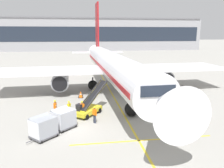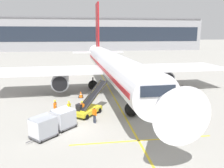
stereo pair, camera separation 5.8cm
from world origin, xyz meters
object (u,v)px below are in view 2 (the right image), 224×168
Objects in this scene: belt_loader at (89,106)px; ground_crew_by_loader at (55,107)px; ground_crew_wingwalker at (94,113)px; baggage_cart_lead at (63,118)px; baggage_cart_second at (43,126)px; ground_crew_marshaller at (69,108)px; safety_cone_wingtip at (81,93)px; parked_airplane at (112,66)px; safety_cone_engine_keepout at (81,95)px; ground_crew_by_carts at (82,108)px.

belt_loader is 3.56m from ground_crew_by_loader.
ground_crew_wingwalker is at bearing -80.06° from belt_loader.
baggage_cart_second is (-1.55, -1.78, 0.00)m from baggage_cart_lead.
ground_crew_marshaller is (0.44, 2.94, -0.00)m from baggage_cart_lead.
baggage_cart_second is 5.28m from ground_crew_by_loader.
belt_loader is 4.23m from baggage_cart_lead.
baggage_cart_lead is (-2.52, -3.39, 0.09)m from belt_loader.
safety_cone_wingtip is (-0.78, 7.79, -0.58)m from belt_loader.
ground_crew_by_loader is at bearing -127.24° from parked_airplane.
baggage_cart_lead is at bearing -126.65° from belt_loader.
baggage_cart_second is 5.12m from ground_crew_marshaller.
ground_crew_by_loader is 1.00× the size of ground_crew_wingwalker.
ground_crew_wingwalker is at bearing -82.49° from safety_cone_engine_keepout.
ground_crew_wingwalker is 9.53m from safety_cone_engine_keepout.
baggage_cart_second is 1.46× the size of ground_crew_by_loader.
ground_crew_by_carts is 2.26m from ground_crew_wingwalker.
ground_crew_by_loader is (0.51, 5.26, -0.00)m from baggage_cart_second.
baggage_cart_lead is 11.33m from safety_cone_wingtip.
ground_crew_by_carts and ground_crew_wingwalker have the same top height.
ground_crew_marshaller is at bearing 67.14° from baggage_cart_second.
safety_cone_wingtip is at bearing 75.76° from baggage_cart_second.
parked_airplane is 25.90× the size of ground_crew_marshaller.
safety_cone_engine_keepout is (-4.89, -3.32, -3.47)m from parked_airplane.
safety_cone_engine_keepout is 1.13× the size of safety_cone_wingtip.
parked_airplane is at bearing 34.17° from safety_cone_engine_keepout.
safety_cone_wingtip is at bearing 90.39° from ground_crew_by_carts.
parked_airplane reaches higher than belt_loader.
baggage_cart_second is (-4.07, -5.16, 0.09)m from belt_loader.
parked_airplane reaches higher than ground_crew_wingwalker.
baggage_cart_second is at bearing -112.86° from ground_crew_marshaller.
parked_airplane is 17.60m from baggage_cart_second.
ground_crew_by_loader is 7.33m from safety_cone_engine_keepout.
ground_crew_marshaller is 2.28× the size of safety_cone_engine_keepout.
baggage_cart_second is at bearing -105.26° from safety_cone_engine_keepout.
ground_crew_marshaller is 1.00× the size of ground_crew_wingwalker.
ground_crew_wingwalker is 2.58× the size of safety_cone_wingtip.
ground_crew_by_carts is at bearing -137.76° from belt_loader.
baggage_cart_second is 1.46× the size of ground_crew_marshaller.
baggage_cart_lead is 1.00× the size of baggage_cart_second.
belt_loader is (-4.09, -10.17, -2.93)m from parked_airplane.
safety_cone_engine_keepout reaches higher than safety_cone_wingtip.
ground_crew_by_loader is (-1.04, 3.49, -0.00)m from baggage_cart_lead.
parked_airplane is at bearing 52.76° from ground_crew_by_loader.
ground_crew_wingwalker is at bearing 29.74° from baggage_cart_second.
parked_airplane is at bearing 68.06° from belt_loader.
safety_cone_wingtip is at bearing 81.04° from ground_crew_marshaller.
parked_airplane is 12.96m from ground_crew_by_loader.
parked_airplane reaches higher than baggage_cart_second.
baggage_cart_second reaches higher than safety_cone_engine_keepout.
ground_crew_marshaller is at bearing -20.27° from ground_crew_by_loader.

